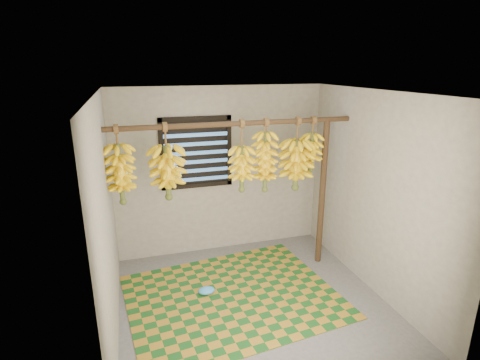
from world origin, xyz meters
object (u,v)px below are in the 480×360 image
object	(u,v)px
banana_bunch_d	(265,162)
banana_bunch_f	(312,152)
plastic_bag	(206,291)
banana_bunch_b	(168,173)
banana_bunch_a	(120,174)
banana_bunch_e	(296,165)
woven_mat	(233,296)
banana_bunch_c	(242,169)
support_post	(322,194)

from	to	relation	value
banana_bunch_d	banana_bunch_f	xyz separation A→B (m)	(0.63, 0.00, 0.08)
plastic_bag	banana_bunch_b	distance (m)	1.50
banana_bunch_b	banana_bunch_d	bearing A→B (deg)	-0.00
banana_bunch_a	banana_bunch_b	distance (m)	0.52
banana_bunch_e	woven_mat	bearing A→B (deg)	-154.03
banana_bunch_f	banana_bunch_d	bearing A→B (deg)	-180.00
banana_bunch_c	banana_bunch_e	distance (m)	0.73
support_post	banana_bunch_d	bearing A→B (deg)	-180.00
plastic_bag	woven_mat	bearing A→B (deg)	-25.11
woven_mat	banana_bunch_c	bearing A→B (deg)	61.58
banana_bunch_a	banana_bunch_c	bearing A→B (deg)	0.00
woven_mat	banana_bunch_a	distance (m)	1.95
banana_bunch_a	banana_bunch_f	xyz separation A→B (m)	(2.36, 0.00, 0.10)
banana_bunch_f	woven_mat	bearing A→B (deg)	-158.10
banana_bunch_d	banana_bunch_b	bearing A→B (deg)	180.00
woven_mat	banana_bunch_f	xyz separation A→B (m)	(1.20, 0.48, 1.58)
banana_bunch_f	banana_bunch_e	bearing A→B (deg)	180.00
woven_mat	banana_bunch_c	distance (m)	1.54
banana_bunch_d	banana_bunch_e	xyz separation A→B (m)	(0.42, 0.00, -0.07)
plastic_bag	banana_bunch_a	distance (m)	1.72
banana_bunch_c	banana_bunch_b	bearing A→B (deg)	180.00
support_post	banana_bunch_d	xyz separation A→B (m)	(-0.83, -0.00, 0.51)
support_post	plastic_bag	world-z (taller)	support_post
support_post	banana_bunch_a	world-z (taller)	banana_bunch_a
banana_bunch_b	banana_bunch_a	bearing A→B (deg)	-180.00
banana_bunch_b	banana_bunch_f	xyz separation A→B (m)	(1.84, -0.00, 0.12)
support_post	banana_bunch_f	xyz separation A→B (m)	(-0.19, 0.00, 0.59)
banana_bunch_b	banana_bunch_f	size ratio (longest dim) A/B	1.25
plastic_bag	support_post	bearing A→B (deg)	11.63
woven_mat	banana_bunch_f	distance (m)	2.04
banana_bunch_e	banana_bunch_f	distance (m)	0.26
woven_mat	banana_bunch_a	bearing A→B (deg)	157.36
support_post	banana_bunch_e	xyz separation A→B (m)	(-0.40, 0.00, 0.44)
plastic_bag	banana_bunch_e	xyz separation A→B (m)	(1.28, 0.35, 1.39)
plastic_bag	banana_bunch_c	bearing A→B (deg)	32.21
plastic_bag	banana_bunch_b	bearing A→B (deg)	135.05
woven_mat	plastic_bag	distance (m)	0.32
banana_bunch_d	woven_mat	bearing A→B (deg)	-139.62
plastic_bag	banana_bunch_e	world-z (taller)	banana_bunch_e
woven_mat	support_post	bearing A→B (deg)	19.08
support_post	banana_bunch_d	size ratio (longest dim) A/B	2.17
banana_bunch_b	banana_bunch_c	distance (m)	0.90
banana_bunch_a	banana_bunch_f	distance (m)	2.36
banana_bunch_d	banana_bunch_e	world-z (taller)	same
support_post	banana_bunch_d	world-z (taller)	banana_bunch_d
woven_mat	banana_bunch_f	size ratio (longest dim) A/B	3.37
support_post	banana_bunch_a	size ratio (longest dim) A/B	2.22
support_post	woven_mat	bearing A→B (deg)	-160.92
woven_mat	banana_bunch_a	xyz separation A→B (m)	(-1.16, 0.48, 1.49)
woven_mat	banana_bunch_d	bearing A→B (deg)	40.38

